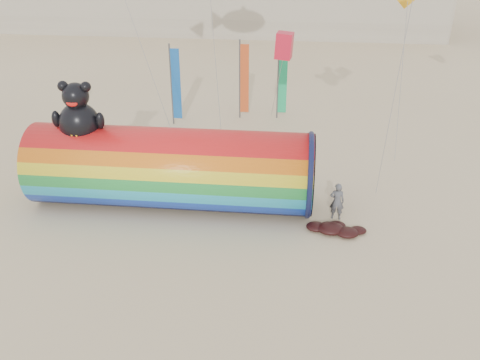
# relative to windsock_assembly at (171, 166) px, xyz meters

# --- Properties ---
(ground) EXTENTS (160.00, 160.00, 0.00)m
(ground) POSITION_rel_windsock_assembly_xyz_m (2.90, -3.33, -1.98)
(ground) COLOR #CCB58C
(ground) RESTS_ON ground
(windsock_assembly) EXTENTS (12.96, 3.95, 5.98)m
(windsock_assembly) POSITION_rel_windsock_assembly_xyz_m (0.00, 0.00, 0.00)
(windsock_assembly) COLOR red
(windsock_assembly) RESTS_ON ground
(kite_handler) EXTENTS (0.68, 0.47, 1.78)m
(kite_handler) POSITION_rel_windsock_assembly_xyz_m (7.63, -0.52, -1.09)
(kite_handler) COLOR #53555A
(kite_handler) RESTS_ON ground
(fabric_bundle) EXTENTS (2.62, 1.35, 0.41)m
(fabric_bundle) POSITION_rel_windsock_assembly_xyz_m (7.54, -1.69, -1.81)
(fabric_bundle) COLOR #360C09
(fabric_bundle) RESTS_ON ground
(festival_banners) EXTENTS (7.28, 1.89, 5.20)m
(festival_banners) POSITION_rel_windsock_assembly_xyz_m (1.58, 11.48, 0.66)
(festival_banners) COLOR #59595E
(festival_banners) RESTS_ON ground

